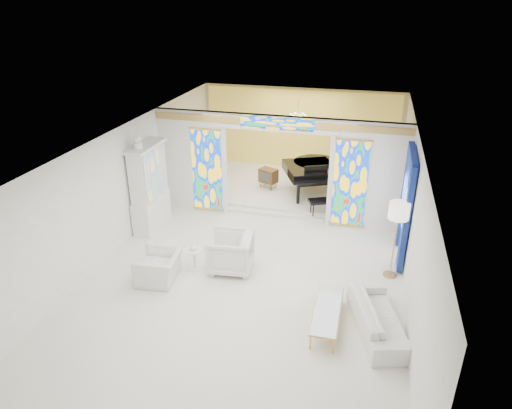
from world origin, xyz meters
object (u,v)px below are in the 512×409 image
(tv_console, at_px, (268,176))
(china_cabinet, at_px, (149,187))
(armchair_right, at_px, (230,252))
(sofa, at_px, (379,317))
(coffee_table, at_px, (327,311))
(grand_piano, at_px, (314,169))
(armchair_left, at_px, (160,266))

(tv_console, bearing_deg, china_cabinet, -106.20)
(armchair_right, relative_size, sofa, 0.49)
(armchair_right, distance_m, tv_console, 4.64)
(armchair_right, relative_size, coffee_table, 0.61)
(armchair_right, relative_size, tv_console, 1.54)
(china_cabinet, height_order, armchair_right, china_cabinet)
(grand_piano, bearing_deg, sofa, -94.87)
(china_cabinet, bearing_deg, coffee_table, -29.84)
(china_cabinet, bearing_deg, tv_console, 50.12)
(armchair_right, bearing_deg, tv_console, 175.66)
(sofa, height_order, grand_piano, grand_piano)
(armchair_left, bearing_deg, tv_console, 160.53)
(coffee_table, distance_m, grand_piano, 6.26)
(grand_piano, distance_m, tv_console, 1.48)
(armchair_left, bearing_deg, armchair_right, 112.97)
(armchair_right, distance_m, grand_piano, 4.88)
(coffee_table, distance_m, tv_console, 6.61)
(china_cabinet, distance_m, sofa, 6.86)
(china_cabinet, distance_m, armchair_left, 2.83)
(armchair_right, xyz_separation_m, coffee_table, (2.43, -1.43, -0.12))
(armchair_left, relative_size, coffee_table, 0.63)
(china_cabinet, relative_size, sofa, 1.34)
(china_cabinet, xyz_separation_m, tv_console, (2.58, 3.09, -0.57))
(china_cabinet, relative_size, armchair_right, 2.70)
(sofa, bearing_deg, tv_console, 14.04)
(armchair_left, xyz_separation_m, sofa, (4.82, -0.52, -0.04))
(china_cabinet, xyz_separation_m, grand_piano, (4.03, 3.14, -0.24))
(armchair_left, height_order, tv_console, tv_console)
(china_cabinet, relative_size, grand_piano, 0.87)
(armchair_right, bearing_deg, coffee_table, 52.89)
(armchair_left, distance_m, coffee_table, 3.90)
(sofa, height_order, tv_console, tv_console)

